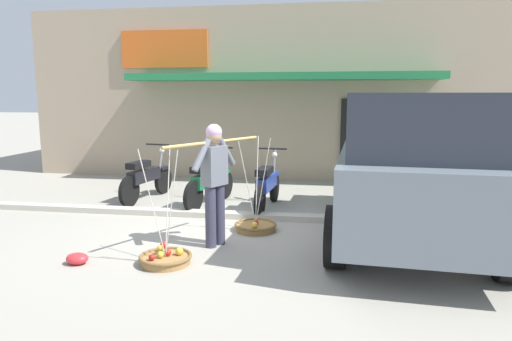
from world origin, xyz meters
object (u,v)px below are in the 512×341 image
(fruit_vendor, at_px, (215,176))
(plastic_litter_bag, at_px, (77,259))
(motorcycle_nearest_shop, at_px, (146,178))
(motorcycle_third_in_row, at_px, (267,185))
(parked_truck, at_px, (410,162))
(fruit_basket_right_side, at_px, (256,226))
(fruit_basket_left_side, at_px, (166,258))
(motorcycle_second_in_row, at_px, (209,182))

(fruit_vendor, distance_m, plastic_litter_bag, 2.02)
(motorcycle_nearest_shop, xyz_separation_m, plastic_litter_bag, (0.52, -3.49, -0.38))
(motorcycle_third_in_row, distance_m, plastic_litter_bag, 3.71)
(motorcycle_third_in_row, relative_size, parked_truck, 0.37)
(motorcycle_third_in_row, height_order, plastic_litter_bag, motorcycle_third_in_row)
(motorcycle_nearest_shop, height_order, parked_truck, parked_truck)
(fruit_basket_right_side, bearing_deg, fruit_basket_left_side, -119.45)
(fruit_vendor, distance_m, motorcycle_third_in_row, 2.26)
(fruit_basket_left_side, bearing_deg, motorcycle_nearest_shop, 115.91)
(motorcycle_third_in_row, relative_size, plastic_litter_bag, 6.50)
(fruit_basket_left_side, relative_size, fruit_basket_right_side, 1.00)
(motorcycle_third_in_row, bearing_deg, parked_truck, -31.07)
(motorcycle_second_in_row, xyz_separation_m, motorcycle_third_in_row, (1.13, -0.10, 0.00))
(motorcycle_second_in_row, bearing_deg, parked_truck, -23.38)
(fruit_basket_left_side, bearing_deg, parked_truck, 26.76)
(fruit_vendor, bearing_deg, fruit_basket_right_side, 60.55)
(fruit_basket_right_side, bearing_deg, motorcycle_nearest_shop, 145.12)
(fruit_basket_left_side, bearing_deg, fruit_basket_right_side, 60.55)
(fruit_vendor, bearing_deg, fruit_basket_left_side, -119.45)
(fruit_basket_left_side, relative_size, motorcycle_nearest_shop, 0.80)
(motorcycle_second_in_row, relative_size, motorcycle_third_in_row, 0.98)
(fruit_basket_right_side, height_order, plastic_litter_bag, fruit_basket_right_side)
(motorcycle_third_in_row, bearing_deg, fruit_vendor, -101.61)
(fruit_basket_right_side, relative_size, motorcycle_third_in_row, 0.80)
(fruit_vendor, height_order, plastic_litter_bag, fruit_vendor)
(motorcycle_second_in_row, xyz_separation_m, parked_truck, (3.38, -1.46, 0.68))
(plastic_litter_bag, bearing_deg, motorcycle_second_in_row, 75.41)
(fruit_basket_left_side, relative_size, motorcycle_second_in_row, 0.81)
(fruit_basket_left_side, height_order, motorcycle_third_in_row, fruit_basket_left_side)
(fruit_basket_left_side, distance_m, motorcycle_nearest_shop, 3.69)
(motorcycle_second_in_row, distance_m, motorcycle_third_in_row, 1.13)
(motorcycle_second_in_row, bearing_deg, motorcycle_nearest_shop, 169.14)
(fruit_vendor, relative_size, parked_truck, 0.34)
(fruit_basket_right_side, height_order, motorcycle_nearest_shop, fruit_basket_right_side)
(fruit_basket_left_side, xyz_separation_m, motorcycle_third_in_row, (0.89, 2.94, 0.38))
(fruit_vendor, relative_size, fruit_basket_right_side, 1.17)
(fruit_vendor, xyz_separation_m, motorcycle_nearest_shop, (-2.05, 2.52, -0.53))
(motorcycle_second_in_row, distance_m, plastic_litter_bag, 3.36)
(fruit_basket_right_side, distance_m, plastic_litter_bag, 2.64)
(fruit_vendor, bearing_deg, plastic_litter_bag, -147.54)
(fruit_basket_right_side, height_order, motorcycle_second_in_row, fruit_basket_right_side)
(plastic_litter_bag, bearing_deg, fruit_basket_right_side, 41.72)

